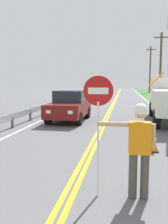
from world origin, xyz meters
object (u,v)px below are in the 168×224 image
Objects in this scene: oncoming_sedan_nearest at (70,106)px; utility_pole_mid at (161,64)px; utility_pole_far at (150,69)px; flagger_worker at (139,145)px; traffic_cone_lead at (152,141)px; stop_sign_paddle at (98,109)px.

oncoming_sedan_nearest is 0.49× the size of utility_pole_mid.
utility_pole_far is at bearing 77.59° from oncoming_sedan_nearest.
utility_pole_far reaches higher than flagger_worker.
utility_pole_far reaches higher than traffic_cone_lead.
stop_sign_paddle is 29.55m from utility_pole_mid.
flagger_worker is at bearing -95.79° from utility_pole_far.
oncoming_sedan_nearest is at bearing -110.81° from utility_pole_mid.
flagger_worker is at bearing 2.84° from stop_sign_paddle.
stop_sign_paddle is at bearing -96.76° from utility_pole_far.
utility_pole_mid is (4.28, 28.96, 3.33)m from flagger_worker.
flagger_worker is 0.44× the size of oncoming_sedan_nearest.
flagger_worker is at bearing -100.52° from traffic_cone_lead.
oncoming_sedan_nearest is at bearing 110.42° from flagger_worker.
utility_pole_far is (0.24, 15.63, 0.20)m from utility_pole_mid.
utility_pole_mid is at bearing 81.86° from traffic_cone_lead.
utility_pole_far reaches higher than stop_sign_paddle.
utility_pole_far reaches higher than oncoming_sedan_nearest.
traffic_cone_lead is (1.39, 3.36, -1.37)m from stop_sign_paddle.
utility_pole_mid is at bearing 80.12° from stop_sign_paddle.
oncoming_sedan_nearest is 5.92× the size of traffic_cone_lead.
traffic_cone_lead is at bearing 67.60° from stop_sign_paddle.
utility_pole_mid is 0.95× the size of utility_pole_far.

